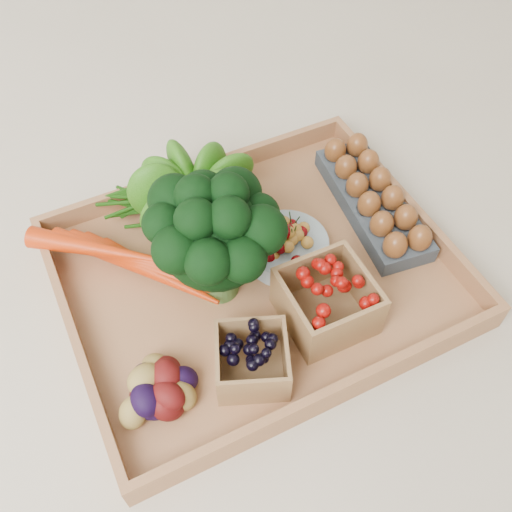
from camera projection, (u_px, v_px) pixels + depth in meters
name	position (u px, v px, depth m)	size (l,w,h in m)	color
ground	(256.00, 280.00, 0.86)	(4.00, 4.00, 0.00)	beige
tray	(256.00, 277.00, 0.85)	(0.55, 0.45, 0.01)	#A97147
carrots	(132.00, 261.00, 0.83)	(0.22, 0.16, 0.05)	#BF2C06
lettuce	(194.00, 184.00, 0.87)	(0.13, 0.13, 0.13)	#1A4B0B
broccoli	(217.00, 257.00, 0.77)	(0.19, 0.19, 0.15)	black
cherry_bowl	(286.00, 248.00, 0.86)	(0.13, 0.13, 0.03)	#8C9EA5
egg_carton	(372.00, 203.00, 0.91)	(0.09, 0.26, 0.03)	#384048
potatoes	(156.00, 387.00, 0.70)	(0.12, 0.12, 0.07)	#450B0B
punnet_blackberry	(252.00, 360.00, 0.73)	(0.09, 0.09, 0.06)	black
punnet_raspberry	(327.00, 301.00, 0.77)	(0.12, 0.12, 0.08)	#790905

